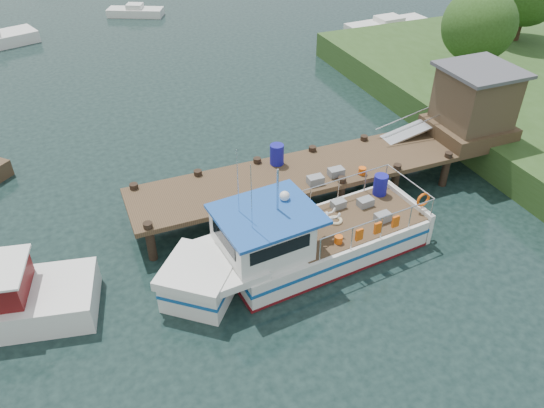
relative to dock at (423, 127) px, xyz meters
name	(u,v)px	position (x,y,z in m)	size (l,w,h in m)	color
ground_plane	(281,205)	(-6.51, -0.01, -2.24)	(160.00, 160.00, 0.00)	black
dock	(423,127)	(0.00, 0.00, 0.00)	(16.60, 3.00, 4.78)	#473421
lobster_boat	(295,244)	(-7.47, -3.46, -1.36)	(10.29, 3.81, 4.88)	silver
moored_b	(135,12)	(-7.04, 28.66, -1.88)	(4.60, 3.24, 0.97)	silver
moored_c	(388,25)	(9.85, 17.69, -1.86)	(6.66, 2.61, 1.03)	silver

